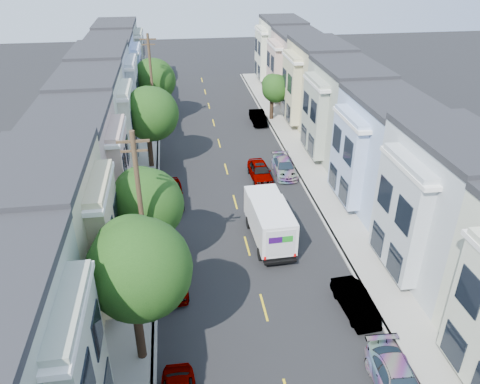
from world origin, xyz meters
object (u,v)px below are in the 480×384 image
object	(u,v)px
lead_sedan	(260,171)
parked_right_a	(398,383)
parked_right_c	(284,167)
tree_e	(153,80)
tree_d	(150,114)
utility_pole_near	(142,220)
parked_left_d	(171,193)
parked_left_c	(174,280)
parked_right_d	(258,117)
fedex_truck	(269,220)
tree_b	(137,270)
tree_far_r	(275,89)
tree_c	(145,205)
parked_right_b	(355,302)
utility_pole_far	(152,85)

from	to	relation	value
lead_sedan	parked_right_a	distance (m)	22.22
parked_right_c	tree_e	bearing A→B (deg)	128.13
tree_d	utility_pole_near	size ratio (longest dim) A/B	0.73
parked_left_d	parked_right_a	distance (m)	21.53
utility_pole_near	parked_left_c	distance (m)	4.73
parked_right_a	parked_right_d	xyz separation A→B (m)	(0.00, 35.61, -0.01)
fedex_truck	parked_left_d	size ratio (longest dim) A/B	1.31
tree_b	tree_e	xyz separation A→B (m)	(0.00, 34.13, -0.78)
tree_far_r	tree_c	bearing A→B (deg)	-117.40
tree_c	parked_right_d	world-z (taller)	tree_c
lead_sedan	parked_right_b	size ratio (longest dim) A/B	1.14
tree_c	tree_far_r	distance (m)	28.69
tree_e	lead_sedan	world-z (taller)	tree_e
tree_b	parked_left_d	distance (m)	16.15
utility_pole_far	tree_b	bearing A→B (deg)	-90.00
tree_e	utility_pole_near	xyz separation A→B (m)	(0.00, -29.51, 0.53)
tree_b	parked_left_d	size ratio (longest dim) A/B	1.69
tree_b	tree_far_r	bearing A→B (deg)	68.02
parked_right_b	parked_right_c	size ratio (longest dim) A/B	0.90
parked_left_c	parked_right_b	size ratio (longest dim) A/B	1.05
tree_c	parked_right_b	size ratio (longest dim) A/B	1.75
parked_left_c	parked_left_d	xyz separation A→B (m)	(0.00, 10.41, 0.10)
tree_d	tree_e	distance (m)	12.07
tree_e	parked_right_b	distance (m)	34.60
utility_pole_far	lead_sedan	bearing A→B (deg)	-53.97
utility_pole_far	tree_c	bearing A→B (deg)	-90.01
utility_pole_near	parked_right_c	size ratio (longest dim) A/B	2.35
tree_far_r	parked_right_d	xyz separation A→B (m)	(-2.00, -0.88, -2.89)
tree_d	parked_right_d	size ratio (longest dim) A/B	1.82
parked_right_d	utility_pole_far	bearing A→B (deg)	-174.31
tree_d	tree_far_r	bearing A→B (deg)	38.88
lead_sedan	fedex_truck	bearing A→B (deg)	-98.23
utility_pole_near	tree_far_r	bearing A→B (deg)	64.83
tree_d	lead_sedan	world-z (taller)	tree_d
tree_b	parked_right_c	world-z (taller)	tree_b
utility_pole_near	lead_sedan	xyz separation A→B (m)	(8.94, 13.70, -4.44)
tree_d	utility_pole_near	world-z (taller)	utility_pole_near
tree_far_r	parked_right_c	bearing A→B (deg)	-98.25
tree_d	fedex_truck	size ratio (longest dim) A/B	1.22
tree_d	utility_pole_far	xyz separation A→B (m)	(0.00, 8.56, 0.18)
tree_e	fedex_truck	world-z (taller)	tree_e
tree_d	tree_e	world-z (taller)	tree_d
parked_right_a	tree_d	bearing A→B (deg)	115.65
tree_far_r	parked_right_a	xyz separation A→B (m)	(-2.00, -36.48, -2.88)
tree_c	tree_b	bearing A→B (deg)	-90.00
parked_left_d	parked_right_d	distance (m)	19.13
tree_c	tree_far_r	world-z (taller)	tree_c
parked_left_c	tree_d	bearing A→B (deg)	93.44
tree_c	utility_pole_far	world-z (taller)	utility_pole_far
utility_pole_far	fedex_truck	world-z (taller)	utility_pole_far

